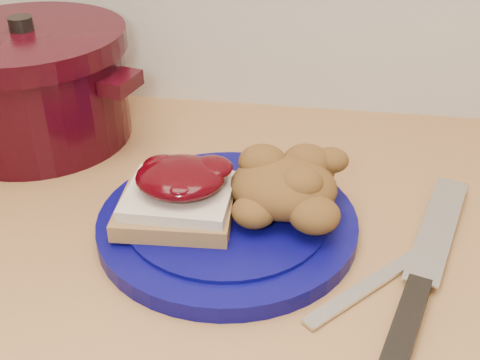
# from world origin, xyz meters

# --- Properties ---
(plate) EXTENTS (0.28, 0.28, 0.02)m
(plate) POSITION_xyz_m (0.04, 1.49, 0.91)
(plate) COLOR #070552
(plate) RESTS_ON wood_countertop
(sandwich) EXTENTS (0.12, 0.11, 0.06)m
(sandwich) POSITION_xyz_m (-0.01, 1.48, 0.95)
(sandwich) COLOR olive
(sandwich) RESTS_ON plate
(stuffing_mound) EXTENTS (0.11, 0.10, 0.05)m
(stuffing_mound) POSITION_xyz_m (0.09, 1.51, 0.95)
(stuffing_mound) COLOR brown
(stuffing_mound) RESTS_ON plate
(chef_knife) EXTENTS (0.11, 0.30, 0.02)m
(chef_knife) POSITION_xyz_m (0.22, 1.41, 0.91)
(chef_knife) COLOR black
(chef_knife) RESTS_ON wood_countertop
(butter_knife) EXTENTS (0.14, 0.15, 0.00)m
(butter_knife) POSITION_xyz_m (0.19, 1.43, 0.90)
(butter_knife) COLOR silver
(butter_knife) RESTS_ON wood_countertop
(dutch_oven) EXTENTS (0.30, 0.30, 0.16)m
(dutch_oven) POSITION_xyz_m (-0.24, 1.66, 0.97)
(dutch_oven) COLOR black
(dutch_oven) RESTS_ON wood_countertop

